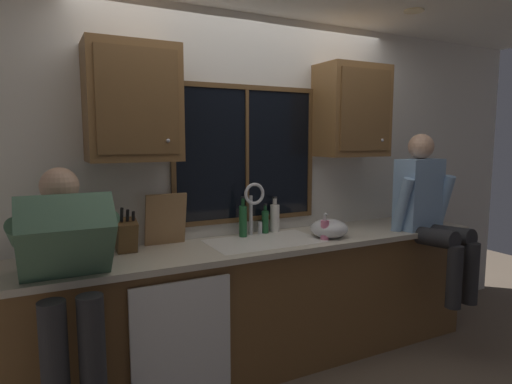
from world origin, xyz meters
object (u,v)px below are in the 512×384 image
Objects in this scene: knife_block at (127,236)px; bottle_tall_clear at (243,220)px; soap_dispenser at (325,229)px; bottle_green_glass at (265,221)px; person_standing at (67,277)px; person_sitting_on_counter at (428,207)px; mixing_bowl at (329,229)px; bottle_amber_small at (275,217)px; cutting_board at (166,219)px.

bottle_tall_clear is (0.85, 0.07, 0.02)m from knife_block.
bottle_green_glass is (-0.28, 0.38, 0.02)m from soap_dispenser.
person_standing is 2.63m from person_sitting_on_counter.
bottle_green_glass is (-0.36, 0.33, 0.03)m from mixing_bowl.
person_sitting_on_counter is at bearing -24.85° from bottle_amber_small.
bottle_tall_clear is 0.30m from bottle_amber_small.
person_standing is 4.92× the size of bottle_tall_clear.
person_sitting_on_counter is 2.28m from knife_block.
cutting_board is 1.31× the size of bottle_amber_small.
person_standing is at bearing -174.27° from mixing_bowl.
cutting_board reaches higher than bottle_green_glass.
mixing_bowl is (1.41, -0.22, -0.05)m from knife_block.
person_standing is at bearing -159.07° from bottle_tall_clear.
bottle_tall_clear is at bearing 144.41° from soap_dispenser.
person_standing is 4.10× the size of cutting_board.
person_standing is 1.52m from bottle_green_glass.
bottle_amber_small is at bearing 115.32° from soap_dispenser.
bottle_tall_clear is at bearing 161.77° from person_sitting_on_counter.
bottle_green_glass is (1.05, 0.10, -0.01)m from knife_block.
person_sitting_on_counter is (2.62, 0.01, 0.17)m from person_standing.
bottle_amber_small is at bearing 128.48° from mixing_bowl.
person_standing is 5.36× the size of mixing_bowl.
mixing_bowl is at bearing 168.37° from person_sitting_on_counter.
person_standing is 6.50× the size of bottle_green_glass.
bottle_green_glass is 0.21m from bottle_tall_clear.
cutting_board is 1.31× the size of mixing_bowl.
bottle_tall_clear is (-0.57, 0.29, 0.06)m from mixing_bowl.
person_standing is 1.80m from mixing_bowl.
person_standing reaches higher than bottle_amber_small.
bottle_tall_clear is (-0.48, 0.35, 0.05)m from soap_dispenser.
bottle_tall_clear reaches higher than bottle_amber_small.
person_standing is at bearing -143.13° from cutting_board.
bottle_tall_clear is at bearing -169.91° from bottle_green_glass.
bottle_amber_small reaches higher than soap_dispenser.
bottle_green_glass is (0.78, 0.01, -0.08)m from cutting_board.
person_standing is 0.84m from cutting_board.
mixing_bowl is 0.49m from bottle_green_glass.
soap_dispenser is 0.71× the size of bottle_amber_small.
person_sitting_on_counter is 4.18× the size of bottle_tall_clear.
person_sitting_on_counter is 3.92× the size of knife_block.
bottle_tall_clear is at bearing 20.93° from person_standing.
person_sitting_on_counter is at bearing -11.63° from mixing_bowl.
bottle_amber_small is (-0.27, 0.34, 0.05)m from mixing_bowl.
soap_dispenser is at bearing -53.93° from bottle_green_glass.
person_sitting_on_counter is 1.29m from bottle_green_glass.
soap_dispenser is 0.86× the size of bottle_green_glass.
person_sitting_on_counter is 1.47m from bottle_tall_clear.
person_standing is 1.18× the size of person_sitting_on_counter.
bottle_tall_clear is at bearing -170.49° from bottle_amber_small.
bottle_tall_clear is (0.57, -0.02, -0.05)m from cutting_board.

